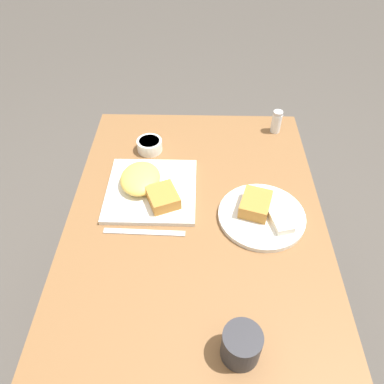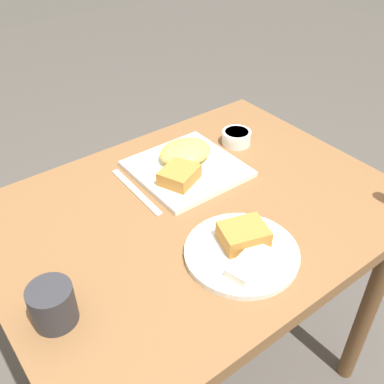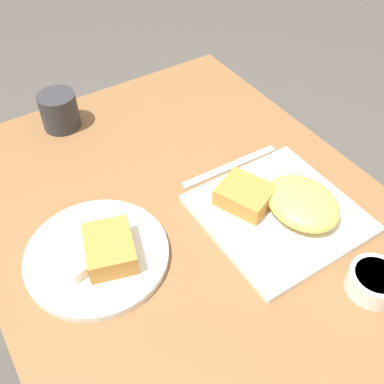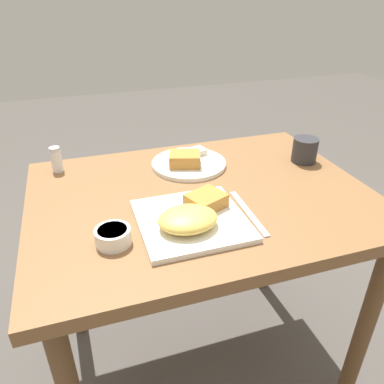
{
  "view_description": "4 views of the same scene",
  "coord_description": "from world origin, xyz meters",
  "px_view_note": "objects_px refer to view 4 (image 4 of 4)",
  "views": [
    {
      "loc": [
        0.7,
        0.01,
        1.53
      ],
      "look_at": [
        -0.03,
        -0.01,
        0.78
      ],
      "focal_mm": 35.0,
      "sensor_mm": 36.0,
      "label": 1
    },
    {
      "loc": [
        0.5,
        0.64,
        1.42
      ],
      "look_at": [
        -0.01,
        -0.03,
        0.77
      ],
      "focal_mm": 42.0,
      "sensor_mm": 36.0,
      "label": 2
    },
    {
      "loc": [
        -0.44,
        0.29,
        1.36
      ],
      "look_at": [
        0.03,
        -0.01,
        0.78
      ],
      "focal_mm": 42.0,
      "sensor_mm": 36.0,
      "label": 3
    },
    {
      "loc": [
        -0.31,
        -0.87,
        1.27
      ],
      "look_at": [
        -0.04,
        -0.02,
        0.76
      ],
      "focal_mm": 35.0,
      "sensor_mm": 36.0,
      "label": 4
    }
  ],
  "objects_px": {
    "sauce_ramekin": "(113,236)",
    "coffee_mug": "(305,150)",
    "salt_shaker": "(57,161)",
    "butter_knife": "(248,212)",
    "plate_square_near": "(192,217)",
    "plate_oval_far": "(188,162)"
  },
  "relations": [
    {
      "from": "sauce_ramekin",
      "to": "coffee_mug",
      "type": "xyz_separation_m",
      "value": [
        0.66,
        0.25,
        0.02
      ]
    },
    {
      "from": "salt_shaker",
      "to": "butter_knife",
      "type": "distance_m",
      "value": 0.62
    },
    {
      "from": "butter_knife",
      "to": "coffee_mug",
      "type": "bearing_deg",
      "value": -51.6
    },
    {
      "from": "salt_shaker",
      "to": "butter_knife",
      "type": "bearing_deg",
      "value": -41.35
    },
    {
      "from": "plate_square_near",
      "to": "plate_oval_far",
      "type": "bearing_deg",
      "value": 74.42
    },
    {
      "from": "sauce_ramekin",
      "to": "coffee_mug",
      "type": "relative_size",
      "value": 1.01
    },
    {
      "from": "salt_shaker",
      "to": "butter_knife",
      "type": "relative_size",
      "value": 0.37
    },
    {
      "from": "plate_oval_far",
      "to": "sauce_ramekin",
      "type": "distance_m",
      "value": 0.44
    },
    {
      "from": "salt_shaker",
      "to": "sauce_ramekin",
      "type": "bearing_deg",
      "value": -74.91
    },
    {
      "from": "sauce_ramekin",
      "to": "butter_knife",
      "type": "relative_size",
      "value": 0.37
    },
    {
      "from": "sauce_ramekin",
      "to": "plate_oval_far",
      "type": "bearing_deg",
      "value": 49.95
    },
    {
      "from": "plate_oval_far",
      "to": "salt_shaker",
      "type": "distance_m",
      "value": 0.41
    },
    {
      "from": "butter_knife",
      "to": "coffee_mug",
      "type": "xyz_separation_m",
      "value": [
        0.31,
        0.23,
        0.04
      ]
    },
    {
      "from": "plate_square_near",
      "to": "coffee_mug",
      "type": "bearing_deg",
      "value": 26.9
    },
    {
      "from": "sauce_ramekin",
      "to": "salt_shaker",
      "type": "height_order",
      "value": "salt_shaker"
    },
    {
      "from": "plate_oval_far",
      "to": "salt_shaker",
      "type": "relative_size",
      "value": 2.98
    },
    {
      "from": "salt_shaker",
      "to": "coffee_mug",
      "type": "relative_size",
      "value": 0.99
    },
    {
      "from": "plate_oval_far",
      "to": "salt_shaker",
      "type": "bearing_deg",
      "value": 167.13
    },
    {
      "from": "salt_shaker",
      "to": "coffee_mug",
      "type": "distance_m",
      "value": 0.8
    },
    {
      "from": "plate_square_near",
      "to": "coffee_mug",
      "type": "height_order",
      "value": "coffee_mug"
    },
    {
      "from": "plate_square_near",
      "to": "plate_oval_far",
      "type": "relative_size",
      "value": 1.09
    },
    {
      "from": "sauce_ramekin",
      "to": "coffee_mug",
      "type": "bearing_deg",
      "value": 21.01
    }
  ]
}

